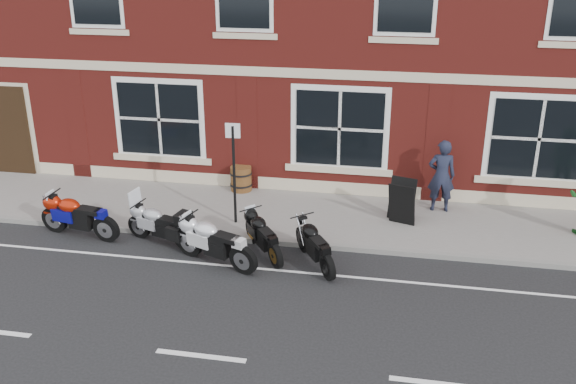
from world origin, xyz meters
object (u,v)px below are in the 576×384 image
Objects in this scene: moto_naked_black at (316,243)px; pedestrian_left at (441,176)px; moto_sport_silver at (215,240)px; parking_sign at (234,166)px; moto_touring_silver at (160,223)px; moto_sport_black at (264,234)px; a_board_sign at (402,202)px; moto_sport_red at (78,215)px; barrel_planter at (241,179)px.

pedestrian_left is at bearing 18.64° from moto_naked_black.
pedestrian_left reaches higher than moto_sport_silver.
moto_sport_silver is 1.09× the size of pedestrian_left.
parking_sign reaches higher than moto_sport_silver.
moto_naked_black is at bearing -37.40° from parking_sign.
moto_sport_silver reaches higher than moto_naked_black.
moto_touring_silver is 2.50m from moto_sport_black.
moto_naked_black is at bearing 46.47° from pedestrian_left.
a_board_sign is (5.49, 1.94, 0.15)m from moto_touring_silver.
moto_sport_red reaches higher than barrel_planter.
moto_sport_red is at bearing 15.48° from pedestrian_left.
parking_sign is at bearing 92.62° from moto_sport_black.
pedestrian_left is (3.93, 2.98, 0.57)m from moto_sport_black.
moto_sport_black is 1.23m from moto_naked_black.
moto_sport_black is 0.93× the size of moto_naked_black.
moto_sport_silver is (3.58, -0.74, 0.00)m from moto_sport_red.
barrel_planter is 2.41m from parking_sign.
pedestrian_left is (6.43, 2.88, 0.55)m from moto_touring_silver.
moto_touring_silver is 1.73× the size of a_board_sign.
barrel_planter is at bearing 77.06° from moto_sport_black.
moto_touring_silver is 3.72m from moto_naked_black.
parking_sign is (1.49, 1.18, 1.06)m from moto_touring_silver.
moto_sport_black is at bearing -32.99° from moto_sport_silver.
moto_sport_black is 1.15m from moto_sport_silver.
barrel_planter is at bearing -33.17° from moto_sport_red.
moto_naked_black is 0.69× the size of parking_sign.
pedestrian_left reaches higher than moto_naked_black.
moto_touring_silver is at bearing 20.73° from pedestrian_left.
moto_sport_red is 3.14× the size of barrel_planter.
moto_touring_silver is at bearing 142.19° from moto_sport_black.
barrel_planter is (-2.61, 3.64, -0.05)m from moto_naked_black.
parking_sign is at bearing 15.58° from pedestrian_left.
pedestrian_left is at bearing -30.86° from moto_sport_silver.
moto_sport_red is 1.23× the size of moto_naked_black.
moto_naked_black is (1.20, -0.25, 0.01)m from moto_sport_black.
moto_sport_red is at bearing -148.18° from a_board_sign.
pedestrian_left reaches higher than a_board_sign.
moto_naked_black is 2.92m from a_board_sign.
moto_sport_silver is 4.78m from a_board_sign.
parking_sign reaches higher than a_board_sign.
moto_naked_black is 2.90m from parking_sign.
parking_sign reaches higher than moto_naked_black.
moto_touring_silver is at bearing -108.49° from barrel_planter.
moto_naked_black is 4.48m from barrel_planter.
moto_sport_silver is at bearing 33.27° from pedestrian_left.
parking_sign is at bearing -151.95° from a_board_sign.
moto_naked_black is (3.70, -0.36, -0.01)m from moto_touring_silver.
moto_sport_red is at bearing 100.77° from moto_sport_silver.
moto_naked_black is at bearing -77.42° from moto_touring_silver.
barrel_planter is (-5.34, 0.41, -0.60)m from pedestrian_left.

